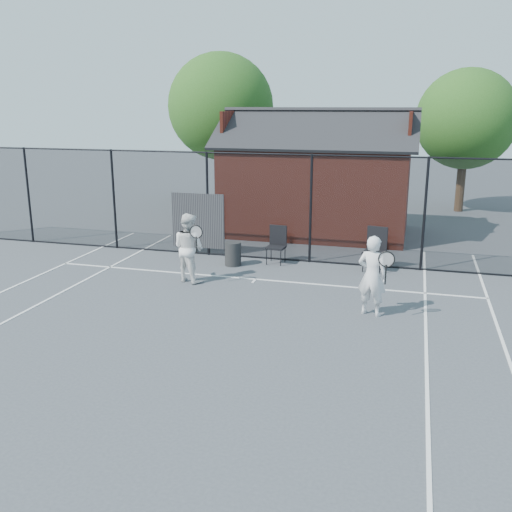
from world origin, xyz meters
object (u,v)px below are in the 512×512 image
(player_back, at_px, (189,247))
(player_front, at_px, (372,276))
(clubhouse, at_px, (317,185))
(chair_right, at_px, (374,250))
(chair_left, at_px, (276,246))
(waste_bin, at_px, (233,254))

(player_back, bearing_deg, player_front, -14.71)
(clubhouse, relative_size, chair_right, 5.76)
(player_front, relative_size, chair_left, 1.67)
(chair_right, relative_size, waste_bin, 1.74)
(chair_right, bearing_deg, player_back, -142.89)
(chair_left, xyz_separation_m, chair_right, (2.67, 0.00, 0.06))
(player_front, xyz_separation_m, waste_bin, (-3.94, 2.85, -0.53))
(player_front, distance_m, waste_bin, 4.89)
(player_front, xyz_separation_m, chair_right, (-0.19, 3.35, -0.29))
(clubhouse, distance_m, player_back, 6.91)
(waste_bin, bearing_deg, player_front, -35.83)
(clubhouse, relative_size, player_back, 3.79)
(clubhouse, xyz_separation_m, player_back, (-2.06, -6.55, -0.75))
(player_front, height_order, waste_bin, player_front)
(player_front, distance_m, player_back, 4.71)
(player_back, distance_m, chair_right, 4.87)
(chair_left, distance_m, chair_right, 2.67)
(player_front, distance_m, chair_right, 3.37)
(clubhouse, height_order, chair_left, clubhouse)
(chair_right, bearing_deg, chair_left, -169.18)
(player_front, xyz_separation_m, chair_left, (-2.86, 3.35, -0.34))
(player_back, height_order, waste_bin, player_back)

